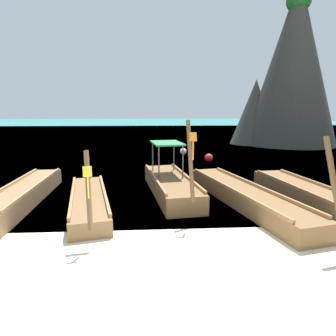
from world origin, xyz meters
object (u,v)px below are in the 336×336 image
object	(u,v)px
longtail_boat_blue_ribbon	(23,195)
longtail_boat_orange_ribbon	(170,184)
longtail_boat_yellow_ribbon	(89,201)
karst_rock	(289,69)
mooring_buoy_far	(183,151)
longtail_boat_violet_ribbon	(314,196)
mooring_buoy_near	(209,158)
longtail_boat_pink_ribbon	(244,196)

from	to	relation	value
longtail_boat_blue_ribbon	longtail_boat_orange_ribbon	world-z (taller)	longtail_boat_orange_ribbon
longtail_boat_blue_ribbon	longtail_boat_yellow_ribbon	size ratio (longest dim) A/B	1.18
karst_rock	longtail_boat_orange_ribbon	bearing A→B (deg)	-126.84
longtail_boat_orange_ribbon	mooring_buoy_far	xyz separation A→B (m)	(1.66, 10.12, -0.13)
longtail_boat_blue_ribbon	longtail_boat_violet_ribbon	xyz separation A→B (m)	(10.16, -0.61, -0.05)
mooring_buoy_near	mooring_buoy_far	distance (m)	3.39
longtail_boat_violet_ribbon	longtail_boat_pink_ribbon	bearing A→B (deg)	178.28
longtail_boat_orange_ribbon	karst_rock	xyz separation A→B (m)	(12.23, 16.32, 6.66)
longtail_boat_blue_ribbon	longtail_boat_pink_ribbon	world-z (taller)	longtail_boat_blue_ribbon
mooring_buoy_far	longtail_boat_blue_ribbon	bearing A→B (deg)	-121.97
longtail_boat_blue_ribbon	longtail_boat_orange_ribbon	size ratio (longest dim) A/B	1.13
karst_rock	mooring_buoy_near	world-z (taller)	karst_rock
longtail_boat_violet_ribbon	longtail_boat_yellow_ribbon	bearing A→B (deg)	-179.56
longtail_boat_orange_ribbon	mooring_buoy_far	distance (m)	10.26
longtail_boat_pink_ribbon	karst_rock	bearing A→B (deg)	61.17
longtail_boat_blue_ribbon	longtail_boat_violet_ribbon	distance (m)	10.18
longtail_boat_violet_ribbon	karst_rock	distance (m)	20.40
longtail_boat_orange_ribbon	longtail_boat_violet_ribbon	size ratio (longest dim) A/B	0.84
karst_rock	mooring_buoy_far	size ratio (longest dim) A/B	29.85
longtail_boat_pink_ribbon	karst_rock	size ratio (longest dim) A/B	0.51
mooring_buoy_near	longtail_boat_pink_ribbon	bearing A→B (deg)	-93.25
longtail_boat_pink_ribbon	mooring_buoy_far	xyz separation A→B (m)	(-0.80, 11.54, -0.04)
longtail_boat_yellow_ribbon	mooring_buoy_near	xyz separation A→B (m)	(5.75, 8.54, 0.02)
longtail_boat_yellow_ribbon	longtail_boat_pink_ribbon	size ratio (longest dim) A/B	0.75
longtail_boat_violet_ribbon	longtail_boat_blue_ribbon	bearing A→B (deg)	176.59
mooring_buoy_near	karst_rock	bearing A→B (deg)	45.16
longtail_boat_yellow_ribbon	longtail_boat_orange_ribbon	xyz separation A→B (m)	(2.82, 1.56, 0.13)
longtail_boat_pink_ribbon	longtail_boat_violet_ribbon	xyz separation A→B (m)	(2.48, -0.07, -0.03)
longtail_boat_violet_ribbon	mooring_buoy_near	bearing A→B (deg)	103.32
longtail_boat_yellow_ribbon	longtail_boat_pink_ribbon	bearing A→B (deg)	1.46
longtail_boat_pink_ribbon	longtail_boat_violet_ribbon	world-z (taller)	longtail_boat_violet_ribbon
longtail_boat_yellow_ribbon	longtail_boat_violet_ribbon	world-z (taller)	longtail_boat_violet_ribbon
longtail_boat_pink_ribbon	mooring_buoy_far	size ratio (longest dim) A/B	15.09
longtail_boat_blue_ribbon	longtail_boat_violet_ribbon	bearing A→B (deg)	-3.41
longtail_boat_orange_ribbon	karst_rock	world-z (taller)	karst_rock
karst_rock	mooring_buoy_far	world-z (taller)	karst_rock
longtail_boat_blue_ribbon	mooring_buoy_near	xyz separation A→B (m)	(8.15, 7.87, -0.05)
longtail_boat_pink_ribbon	longtail_boat_yellow_ribbon	bearing A→B (deg)	-178.54
longtail_boat_yellow_ribbon	longtail_boat_violet_ribbon	bearing A→B (deg)	0.44
longtail_boat_blue_ribbon	mooring_buoy_near	bearing A→B (deg)	43.99
longtail_boat_violet_ribbon	karst_rock	bearing A→B (deg)	67.77
mooring_buoy_near	longtail_boat_yellow_ribbon	bearing A→B (deg)	-123.99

